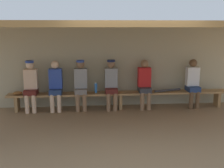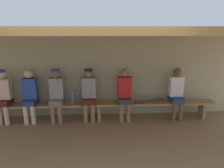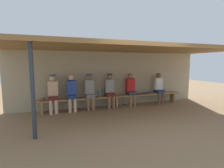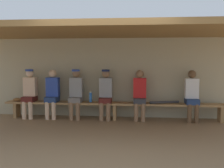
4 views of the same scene
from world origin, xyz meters
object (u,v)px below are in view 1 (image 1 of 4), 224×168
at_px(player_with_sunglasses, 56,84).
at_px(player_in_red, 31,84).
at_px(bench, 120,95).
at_px(player_in_white, 193,81).
at_px(water_bottle_clear, 96,88).
at_px(baseball_glove_dark_brown, 18,93).
at_px(baseball_bat, 168,90).
at_px(player_near_post, 111,82).
at_px(player_shirtless_tan, 81,83).
at_px(player_leftmost, 145,82).

xyz_separation_m(player_with_sunglasses, player_in_red, (-0.64, 0.00, 0.02)).
distance_m(bench, player_in_white, 2.04).
relative_size(bench, water_bottle_clear, 21.34).
distance_m(baseball_glove_dark_brown, baseball_bat, 4.02).
bearing_deg(bench, player_in_white, 0.09).
bearing_deg(player_near_post, baseball_bat, -0.13).
relative_size(player_with_sunglasses, player_in_red, 0.99).
xyz_separation_m(bench, water_bottle_clear, (-0.66, 0.03, 0.21)).
bearing_deg(baseball_bat, player_shirtless_tan, 165.36).
bearing_deg(player_with_sunglasses, player_leftmost, 0.00).
relative_size(player_in_white, player_near_post, 0.99).
distance_m(player_in_red, player_leftmost, 3.03).
distance_m(player_shirtless_tan, player_leftmost, 1.72).
bearing_deg(bench, baseball_glove_dark_brown, -179.50).
distance_m(bench, player_leftmost, 0.74).
bearing_deg(player_shirtless_tan, player_near_post, 0.00).
bearing_deg(water_bottle_clear, baseball_glove_dark_brown, -178.61).
bearing_deg(bench, player_shirtless_tan, 179.81).
height_order(player_shirtless_tan, player_in_white, player_shirtless_tan).
relative_size(player_near_post, baseball_glove_dark_brown, 5.60).
distance_m(bench, water_bottle_clear, 0.69).
bearing_deg(player_with_sunglasses, player_in_white, 0.00).
bearing_deg(baseball_bat, player_in_white, -14.30).
xyz_separation_m(player_near_post, baseball_bat, (1.56, -0.00, -0.25)).
xyz_separation_m(player_with_sunglasses, baseball_glove_dark_brown, (-0.99, -0.03, -0.22)).
bearing_deg(bench, baseball_bat, -0.00).
xyz_separation_m(player_shirtless_tan, player_in_white, (3.07, -0.00, -0.02)).
height_order(player_leftmost, baseball_glove_dark_brown, player_leftmost).
relative_size(player_shirtless_tan, player_leftmost, 1.01).
bearing_deg(water_bottle_clear, player_near_post, -3.12).
relative_size(player_with_sunglasses, baseball_bat, 1.69).
xyz_separation_m(player_shirtless_tan, baseball_bat, (2.37, -0.00, -0.25)).
relative_size(bench, player_shirtless_tan, 4.46).
relative_size(player_leftmost, water_bottle_clear, 4.75).
distance_m(player_with_sunglasses, player_in_white, 3.73).
bearing_deg(baseball_bat, player_in_red, 165.39).
relative_size(bench, player_with_sunglasses, 4.49).
bearing_deg(water_bottle_clear, player_leftmost, -1.00).
relative_size(bench, baseball_bat, 7.60).
distance_m(water_bottle_clear, baseball_bat, 1.98).
relative_size(player_near_post, water_bottle_clear, 4.78).
xyz_separation_m(player_in_white, water_bottle_clear, (-2.67, 0.02, -0.13)).
relative_size(bench, baseball_glove_dark_brown, 25.00).
distance_m(player_near_post, baseball_glove_dark_brown, 2.48).
bearing_deg(water_bottle_clear, player_in_white, -0.49).
bearing_deg(player_leftmost, player_with_sunglasses, 180.00).
distance_m(player_near_post, player_leftmost, 0.91).
xyz_separation_m(bench, baseball_bat, (1.31, -0.00, 0.11)).
relative_size(player_with_sunglasses, player_near_post, 0.99).
bearing_deg(player_shirtless_tan, bench, -0.19).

